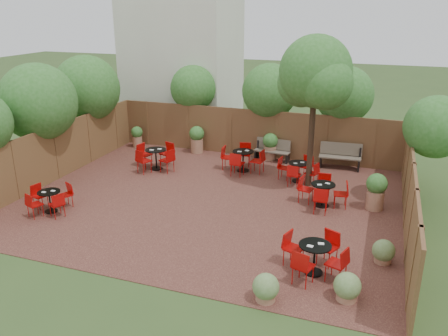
% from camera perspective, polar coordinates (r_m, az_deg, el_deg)
% --- Properties ---
extents(ground, '(80.00, 80.00, 0.00)m').
position_cam_1_polar(ground, '(15.09, -1.72, -4.05)').
color(ground, '#354F23').
rests_on(ground, ground).
extents(courtyard_paving, '(12.00, 10.00, 0.02)m').
position_cam_1_polar(courtyard_paving, '(15.08, -1.72, -4.02)').
color(courtyard_paving, '#3A1C18').
rests_on(courtyard_paving, ground).
extents(fence_back, '(12.00, 0.08, 2.00)m').
position_cam_1_polar(fence_back, '(19.23, 3.66, 4.36)').
color(fence_back, '#522E1E').
rests_on(fence_back, ground).
extents(fence_left, '(0.08, 10.00, 2.00)m').
position_cam_1_polar(fence_left, '(17.69, -20.19, 1.79)').
color(fence_left, '#522E1E').
rests_on(fence_left, ground).
extents(fence_right, '(0.08, 10.00, 2.00)m').
position_cam_1_polar(fence_right, '(13.85, 22.10, -3.32)').
color(fence_right, '#522E1E').
rests_on(fence_right, ground).
extents(neighbour_building, '(5.00, 4.00, 8.00)m').
position_cam_1_polar(neighbour_building, '(23.03, -5.17, 14.45)').
color(neighbour_building, beige).
rests_on(neighbour_building, ground).
extents(overhang_foliage, '(15.52, 10.50, 2.75)m').
position_cam_1_polar(overhang_foliage, '(17.73, -7.48, 8.64)').
color(overhang_foliage, '#2B6521').
rests_on(overhang_foliage, ground).
extents(courtyard_tree, '(2.60, 2.50, 5.20)m').
position_cam_1_polar(courtyard_tree, '(15.52, 11.26, 11.11)').
color(courtyard_tree, black).
rests_on(courtyard_tree, courtyard_paving).
extents(park_bench_left, '(1.47, 0.58, 0.89)m').
position_cam_1_polar(park_bench_left, '(18.80, 6.07, 2.27)').
color(park_bench_left, brown).
rests_on(park_bench_left, courtyard_paving).
extents(park_bench_right, '(1.62, 0.61, 0.99)m').
position_cam_1_polar(park_bench_right, '(18.39, 14.28, 1.52)').
color(park_bench_right, brown).
rests_on(park_bench_right, courtyard_paving).
extents(bistro_tables, '(9.72, 7.87, 0.92)m').
position_cam_1_polar(bistro_tables, '(15.34, 0.95, -1.77)').
color(bistro_tables, black).
rests_on(bistro_tables, courtyard_paving).
extents(planters, '(10.93, 4.25, 1.17)m').
position_cam_1_polar(planters, '(17.95, 3.03, 2.00)').
color(planters, '#94644A').
rests_on(planters, courtyard_paving).
extents(low_shrubs, '(2.92, 3.06, 0.64)m').
position_cam_1_polar(low_shrubs, '(10.84, 13.34, -12.96)').
color(low_shrubs, '#94644A').
rests_on(low_shrubs, courtyard_paving).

